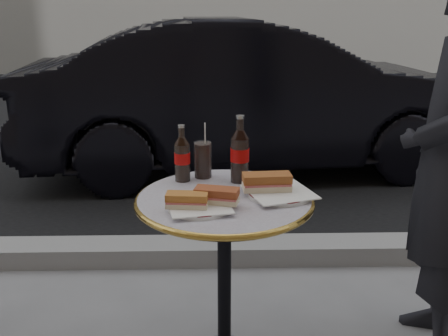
{
  "coord_description": "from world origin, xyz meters",
  "views": [
    {
      "loc": [
        -0.04,
        -1.61,
        1.36
      ],
      "look_at": [
        0.0,
        0.05,
        0.82
      ],
      "focal_mm": 40.0,
      "sensor_mm": 36.0,
      "label": 1
    }
  ],
  "objects_px": {
    "plate_left": "(199,207)",
    "cola_bottle_right": "(240,149)",
    "plate_right": "(279,194)",
    "cola_glass": "(203,160)",
    "bistro_table": "(224,289)",
    "cola_bottle_left": "(182,153)",
    "parked_car": "(256,96)"
  },
  "relations": [
    {
      "from": "plate_left",
      "to": "cola_glass",
      "type": "bearing_deg",
      "value": 88.62
    },
    {
      "from": "cola_bottle_left",
      "to": "cola_glass",
      "type": "bearing_deg",
      "value": 26.75
    },
    {
      "from": "plate_left",
      "to": "cola_bottle_left",
      "type": "distance_m",
      "value": 0.3
    },
    {
      "from": "plate_left",
      "to": "cola_glass",
      "type": "distance_m",
      "value": 0.32
    },
    {
      "from": "cola_bottle_left",
      "to": "cola_glass",
      "type": "relative_size",
      "value": 1.55
    },
    {
      "from": "cola_bottle_right",
      "to": "parked_car",
      "type": "xyz_separation_m",
      "value": [
        0.27,
        2.44,
        -0.23
      ]
    },
    {
      "from": "plate_left",
      "to": "cola_bottle_left",
      "type": "relative_size",
      "value": 0.96
    },
    {
      "from": "cola_bottle_left",
      "to": "cola_glass",
      "type": "height_order",
      "value": "cola_bottle_left"
    },
    {
      "from": "plate_right",
      "to": "cola_bottle_right",
      "type": "xyz_separation_m",
      "value": [
        -0.13,
        0.15,
        0.12
      ]
    },
    {
      "from": "cola_bottle_left",
      "to": "parked_car",
      "type": "relative_size",
      "value": 0.06
    },
    {
      "from": "plate_right",
      "to": "cola_bottle_right",
      "type": "bearing_deg",
      "value": 130.55
    },
    {
      "from": "bistro_table",
      "to": "cola_bottle_right",
      "type": "relative_size",
      "value": 2.89
    },
    {
      "from": "bistro_table",
      "to": "cola_bottle_left",
      "type": "distance_m",
      "value": 0.53
    },
    {
      "from": "bistro_table",
      "to": "cola_glass",
      "type": "bearing_deg",
      "value": 110.14
    },
    {
      "from": "bistro_table",
      "to": "cola_bottle_right",
      "type": "height_order",
      "value": "cola_bottle_right"
    },
    {
      "from": "bistro_table",
      "to": "parked_car",
      "type": "height_order",
      "value": "parked_car"
    },
    {
      "from": "bistro_table",
      "to": "plate_right",
      "type": "bearing_deg",
      "value": 1.01
    },
    {
      "from": "bistro_table",
      "to": "cola_bottle_right",
      "type": "xyz_separation_m",
      "value": [
        0.06,
        0.16,
        0.49
      ]
    },
    {
      "from": "cola_glass",
      "to": "parked_car",
      "type": "height_order",
      "value": "parked_car"
    },
    {
      "from": "plate_right",
      "to": "parked_car",
      "type": "xyz_separation_m",
      "value": [
        0.14,
        2.59,
        -0.11
      ]
    },
    {
      "from": "cola_bottle_left",
      "to": "cola_bottle_right",
      "type": "bearing_deg",
      "value": -3.95
    },
    {
      "from": "cola_bottle_left",
      "to": "plate_right",
      "type": "bearing_deg",
      "value": -25.92
    },
    {
      "from": "plate_right",
      "to": "cola_bottle_left",
      "type": "relative_size",
      "value": 1.03
    },
    {
      "from": "cola_bottle_right",
      "to": "cola_glass",
      "type": "relative_size",
      "value": 1.82
    },
    {
      "from": "cola_bottle_left",
      "to": "cola_bottle_right",
      "type": "relative_size",
      "value": 0.85
    },
    {
      "from": "cola_bottle_right",
      "to": "bistro_table",
      "type": "bearing_deg",
      "value": -111.31
    },
    {
      "from": "plate_left",
      "to": "cola_bottle_right",
      "type": "distance_m",
      "value": 0.32
    },
    {
      "from": "plate_right",
      "to": "cola_glass",
      "type": "xyz_separation_m",
      "value": [
        -0.27,
        0.21,
        0.06
      ]
    },
    {
      "from": "plate_left",
      "to": "cola_bottle_right",
      "type": "xyz_separation_m",
      "value": [
        0.15,
        0.26,
        0.12
      ]
    },
    {
      "from": "plate_right",
      "to": "cola_bottle_left",
      "type": "height_order",
      "value": "cola_bottle_left"
    },
    {
      "from": "cola_bottle_left",
      "to": "parked_car",
      "type": "bearing_deg",
      "value": 78.68
    },
    {
      "from": "plate_left",
      "to": "cola_bottle_left",
      "type": "height_order",
      "value": "cola_bottle_left"
    }
  ]
}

